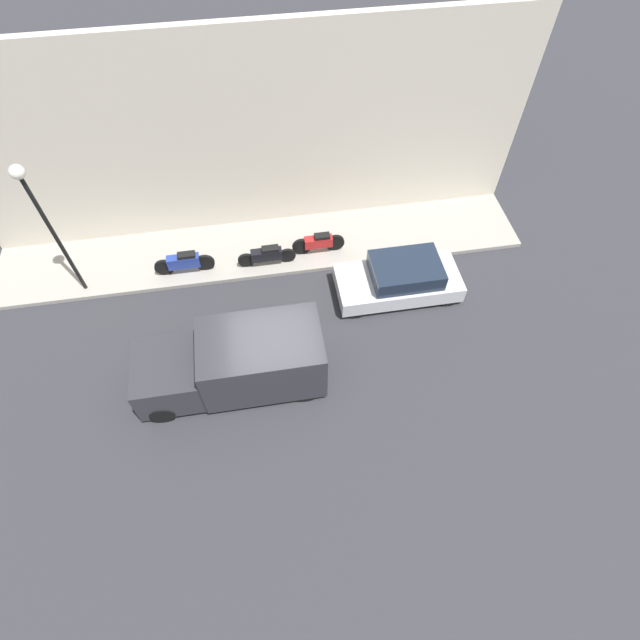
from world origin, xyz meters
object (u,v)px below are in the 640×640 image
(motorcycle_blue, at_px, (184,262))
(streetlamp, at_px, (39,208))
(delivery_van, at_px, (234,363))
(motorcycle_black, at_px, (267,255))
(motorcycle_red, at_px, (319,242))
(parked_car, at_px, (400,279))

(motorcycle_blue, bearing_deg, streetlamp, 93.11)
(delivery_van, distance_m, streetlamp, 6.83)
(motorcycle_black, bearing_deg, motorcycle_red, -81.01)
(delivery_van, relative_size, streetlamp, 1.07)
(delivery_van, xyz_separation_m, motorcycle_black, (4.33, -1.31, -0.45))
(motorcycle_blue, distance_m, motorcycle_red, 4.55)
(motorcycle_black, bearing_deg, streetlamp, 90.96)
(motorcycle_black, bearing_deg, delivery_van, 163.15)
(streetlamp, bearing_deg, delivery_van, -131.76)
(parked_car, distance_m, motorcycle_blue, 7.11)
(parked_car, height_order, motorcycle_blue, parked_car)
(parked_car, bearing_deg, motorcycle_red, 48.01)
(motorcycle_blue, height_order, streetlamp, streetlamp)
(parked_car, bearing_deg, delivery_van, 114.96)
(delivery_van, height_order, motorcycle_black, delivery_van)
(delivery_van, relative_size, motorcycle_red, 2.83)
(motorcycle_blue, relative_size, streetlamp, 0.41)
(motorcycle_blue, bearing_deg, motorcycle_black, -91.64)
(motorcycle_blue, relative_size, motorcycle_black, 1.01)
(delivery_van, bearing_deg, motorcycle_black, -16.85)
(motorcycle_black, xyz_separation_m, streetlamp, (-0.10, 6.04, 2.99))
(parked_car, xyz_separation_m, motorcycle_black, (1.80, 4.12, -0.07))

